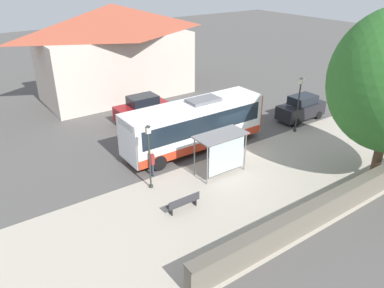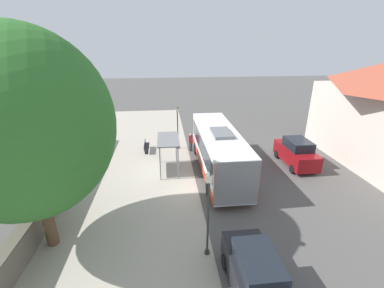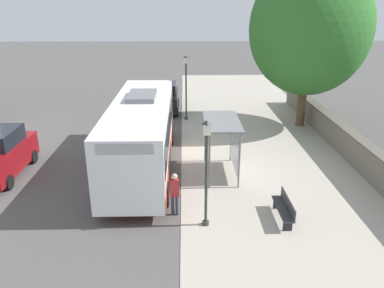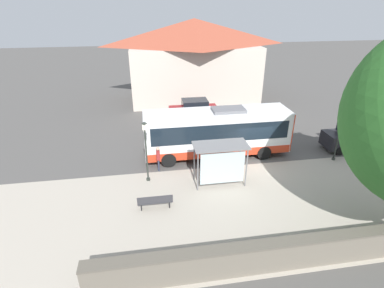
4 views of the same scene
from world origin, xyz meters
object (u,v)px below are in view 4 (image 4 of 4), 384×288
Objects in this scene: street_lamp_far at (146,147)px; pedestrian at (158,157)px; street_lamp_near at (341,126)px; bus at (217,132)px; parked_car_far_lane at (194,112)px; bench at (155,201)px; bus_shelter at (221,153)px; parked_car_behind_bus at (353,137)px.

pedestrian is at bearing -33.09° from street_lamp_far.
street_lamp_near is 1.09× the size of street_lamp_far.
bus reaches higher than parked_car_far_lane.
bench is at bearing 105.42° from street_lamp_near.
bus_shelter is (-3.81, 0.68, 0.31)m from bus.
parked_car_behind_bus is at bearing -93.73° from bus.
parked_car_behind_bus is (3.14, -10.90, -1.15)m from bus_shelter.
bench is 0.43× the size of parked_car_far_lane.
bus is at bearing 75.06° from street_lamp_near.
parked_car_behind_bus is (1.45, -2.27, -1.57)m from street_lamp_near.
street_lamp_near is at bearing -135.01° from parked_car_far_lane.
bench is (-5.60, 4.67, -1.33)m from bus.
parked_car_behind_bus is (-0.67, -10.22, -0.84)m from bus.
bus is at bearing -174.73° from parked_car_far_lane.
parked_car_behind_bus is at bearing -71.66° from bench.
parked_car_behind_bus is (0.94, -14.48, -0.03)m from pedestrian.
pedestrian is (-1.60, 4.26, -0.81)m from bus.
street_lamp_far is at bearing 154.34° from parked_car_far_lane.
street_lamp_far reaches higher than pedestrian.
bus is 5.38× the size of bench.
street_lamp_near is (3.48, -12.62, 2.07)m from bench.
parked_car_behind_bus is 12.93m from parked_car_far_lane.
bus_shelter reaches higher than parked_car_far_lane.
parked_car_behind_bus is (4.94, -14.89, 0.49)m from bench.
bus reaches higher than pedestrian.
bench is 0.45× the size of parked_car_behind_bus.
bus is 5.93× the size of pedestrian.
pedestrian is at bearing 110.63° from bus.
pedestrian is at bearing -5.92° from bench.
street_lamp_far is at bearing 75.79° from bus_shelter.
parked_car_behind_bus is 0.97× the size of parked_car_far_lane.
bus_shelter is 10.29m from parked_car_far_lane.
parked_car_far_lane reaches higher than parked_car_behind_bus.
street_lamp_near is 1.02× the size of parked_car_behind_bus.
street_lamp_near reaches higher than bench.
bench is (-1.80, 3.99, -1.64)m from bus_shelter.
bus_shelter reaches higher than pedestrian.
parked_car_behind_bus reaches higher than bench.
bus_shelter is at bearing -65.75° from bench.
bench is 0.48× the size of street_lamp_far.
street_lamp_far is at bearing 6.12° from bench.
bus is at bearing -69.37° from pedestrian.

